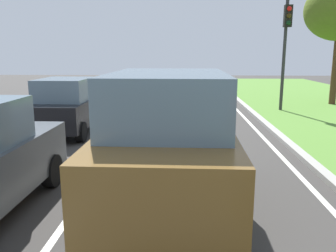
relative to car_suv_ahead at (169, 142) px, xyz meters
The scene contains 7 objects.
ground_plane 5.90m from the car_suv_ahead, 98.74° to the left, with size 60.00×60.00×0.00m, color #383533.
lane_line_center 6.04m from the car_suv_ahead, 105.45° to the left, with size 0.12×32.00×0.01m, color silver.
lane_line_right_edge 6.44m from the car_suv_ahead, 64.54° to the left, with size 0.12×32.00×0.01m, color silver.
curb_right 6.65m from the car_suv_ahead, 60.59° to the left, with size 0.24×48.00×0.12m, color #9E9B93.
car_suv_ahead is the anchor object (origin of this frame).
car_hatchback_far 6.62m from the car_suv_ahead, 122.06° to the left, with size 1.74×3.71×1.78m.
traffic_light_near_right 11.32m from the car_suv_ahead, 65.52° to the left, with size 0.32×0.50×4.87m.
Camera 1 is at (1.10, 2.90, 2.57)m, focal length 37.16 mm.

